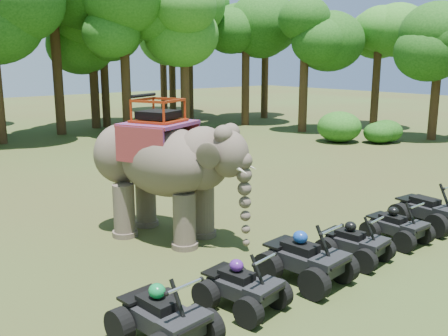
% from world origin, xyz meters
% --- Properties ---
extents(ground, '(110.00, 110.00, 0.00)m').
position_xyz_m(ground, '(0.00, 0.00, 0.00)').
color(ground, '#47381E').
rests_on(ground, ground).
extents(elephant, '(3.58, 4.91, 3.77)m').
position_xyz_m(elephant, '(-1.17, 2.31, 1.89)').
color(elephant, brown).
rests_on(elephant, ground).
extents(atv_0, '(1.41, 1.82, 1.27)m').
position_xyz_m(atv_0, '(-4.04, -2.07, 0.63)').
color(atv_0, black).
rests_on(atv_0, ground).
extents(atv_1, '(1.41, 1.76, 1.18)m').
position_xyz_m(atv_1, '(-2.22, -2.01, 0.59)').
color(atv_1, black).
rests_on(atv_1, ground).
extents(atv_2, '(1.52, 1.96, 1.36)m').
position_xyz_m(atv_2, '(-0.40, -2.01, 0.68)').
color(atv_2, black).
rests_on(atv_2, ground).
extents(atv_3, '(1.33, 1.69, 1.15)m').
position_xyz_m(atv_3, '(1.36, -2.00, 0.58)').
color(atv_3, black).
rests_on(atv_3, ground).
extents(atv_4, '(1.13, 1.55, 1.14)m').
position_xyz_m(atv_4, '(3.20, -1.97, 0.57)').
color(atv_4, black).
rests_on(atv_4, ground).
extents(atv_5, '(1.49, 1.95, 1.36)m').
position_xyz_m(atv_5, '(4.95, -1.91, 0.68)').
color(atv_5, black).
rests_on(atv_5, ground).
extents(tree_1, '(6.78, 6.78, 9.68)m').
position_xyz_m(tree_1, '(3.97, 21.96, 4.84)').
color(tree_1, '#195114').
rests_on(tree_1, ground).
extents(tree_2, '(6.41, 6.41, 9.16)m').
position_xyz_m(tree_2, '(7.08, 19.10, 4.58)').
color(tree_2, '#195114').
rests_on(tree_2, ground).
extents(tree_3, '(6.04, 6.04, 8.63)m').
position_xyz_m(tree_3, '(10.15, 17.19, 4.31)').
color(tree_3, '#195114').
rests_on(tree_3, ground).
extents(tree_4, '(5.97, 5.97, 8.52)m').
position_xyz_m(tree_4, '(15.88, 17.88, 4.26)').
color(tree_4, '#195114').
rests_on(tree_4, ground).
extents(tree_5, '(5.95, 5.95, 8.50)m').
position_xyz_m(tree_5, '(16.48, 13.01, 4.25)').
color(tree_5, '#195114').
rests_on(tree_5, ground).
extents(tree_6, '(4.90, 4.90, 7.00)m').
position_xyz_m(tree_6, '(21.03, 10.71, 3.50)').
color(tree_6, '#195114').
rests_on(tree_6, ground).
extents(tree_7, '(4.83, 4.83, 6.89)m').
position_xyz_m(tree_7, '(19.86, 5.95, 3.45)').
color(tree_7, '#195114').
rests_on(tree_7, ground).
extents(tree_33, '(7.14, 7.14, 10.20)m').
position_xyz_m(tree_33, '(15.17, 23.64, 5.10)').
color(tree_33, '#195114').
rests_on(tree_33, ground).
extents(tree_36, '(5.57, 5.57, 7.95)m').
position_xyz_m(tree_36, '(7.75, 23.26, 3.98)').
color(tree_36, '#195114').
rests_on(tree_36, ground).
extents(tree_37, '(6.64, 6.64, 9.48)m').
position_xyz_m(tree_37, '(16.27, 29.03, 4.74)').
color(tree_37, '#195114').
rests_on(tree_37, ground).
extents(tree_39, '(6.87, 6.87, 9.81)m').
position_xyz_m(tree_39, '(6.97, 23.29, 4.91)').
color(tree_39, '#195114').
rests_on(tree_39, ground).
extents(tree_43, '(6.38, 6.38, 9.11)m').
position_xyz_m(tree_43, '(16.13, 27.44, 4.55)').
color(tree_43, '#195114').
rests_on(tree_43, ground).
extents(tree_44, '(5.75, 5.75, 8.22)m').
position_xyz_m(tree_44, '(19.95, 20.10, 4.11)').
color(tree_44, '#195114').
rests_on(tree_44, ground).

